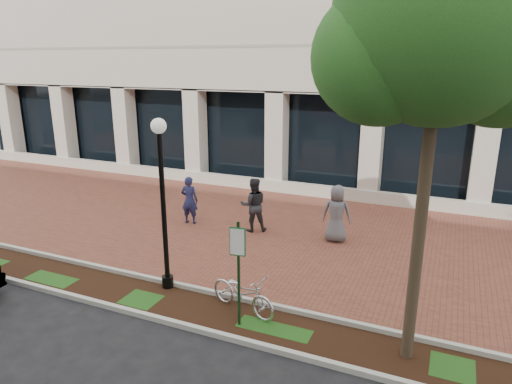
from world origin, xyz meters
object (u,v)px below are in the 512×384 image
at_px(locked_bicycle, 243,293).
at_px(pedestrian_left, 189,200).
at_px(lamppost, 163,196).
at_px(pedestrian_right, 337,214).
at_px(street_tree, 445,32).
at_px(pedestrian_mid, 253,205).
at_px(parking_sign, 238,261).

bearing_deg(locked_bicycle, pedestrian_left, 59.33).
height_order(lamppost, locked_bicycle, lamppost).
xyz_separation_m(locked_bicycle, pedestrian_right, (0.88, 4.93, 0.44)).
height_order(locked_bicycle, pedestrian_left, pedestrian_left).
bearing_deg(street_tree, pedestrian_left, 148.77).
bearing_deg(pedestrian_mid, pedestrian_right, 154.74).
height_order(parking_sign, pedestrian_left, parking_sign).
distance_m(lamppost, pedestrian_left, 4.91).
bearing_deg(pedestrian_mid, locked_bicycle, 81.64).
bearing_deg(pedestrian_right, locked_bicycle, 72.39).
bearing_deg(pedestrian_right, lamppost, 48.94).
height_order(lamppost, pedestrian_right, lamppost).
distance_m(street_tree, pedestrian_left, 10.38).
relative_size(street_tree, locked_bicycle, 4.39).
height_order(street_tree, locked_bicycle, street_tree).
bearing_deg(parking_sign, pedestrian_mid, 101.71).
bearing_deg(parking_sign, locked_bicycle, 97.33).
relative_size(street_tree, pedestrian_right, 4.33).
distance_m(lamppost, locked_bicycle, 2.93).
bearing_deg(locked_bicycle, parking_sign, -146.87).
relative_size(pedestrian_left, pedestrian_mid, 0.93).
bearing_deg(pedestrian_right, street_tree, 110.62).
bearing_deg(pedestrian_right, parking_sign, 75.04).
height_order(street_tree, pedestrian_left, street_tree).
bearing_deg(parking_sign, lamppost, 151.62).
distance_m(pedestrian_mid, pedestrian_right, 2.72).
xyz_separation_m(pedestrian_left, pedestrian_mid, (2.31, 0.21, 0.06)).
relative_size(locked_bicycle, pedestrian_left, 1.07).
xyz_separation_m(lamppost, pedestrian_mid, (0.37, 4.44, -1.48)).
height_order(parking_sign, locked_bicycle, parking_sign).
height_order(locked_bicycle, pedestrian_mid, pedestrian_mid).
xyz_separation_m(pedestrian_left, pedestrian_right, (5.03, 0.41, 0.07)).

